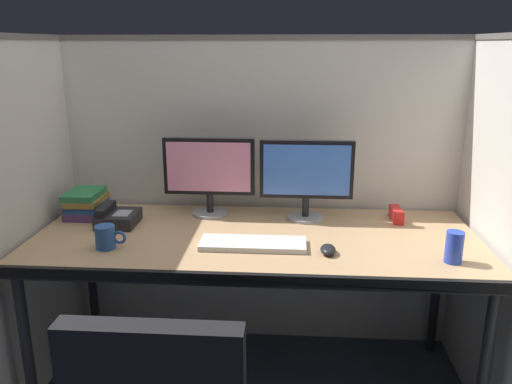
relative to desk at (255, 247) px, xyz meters
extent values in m
cube|color=beige|center=(0.00, 0.46, 0.08)|extent=(2.20, 0.05, 1.55)
cube|color=#605B56|center=(0.00, 0.46, 0.87)|extent=(2.21, 0.06, 0.02)
cube|color=beige|center=(-0.99, -0.09, 0.08)|extent=(0.05, 1.40, 1.55)
cube|color=beige|center=(0.99, -0.09, 0.08)|extent=(0.05, 1.40, 1.55)
cube|color=tan|center=(0.00, 0.01, 0.03)|extent=(1.90, 0.80, 0.04)
cube|color=black|center=(0.00, -0.38, 0.03)|extent=(1.90, 0.02, 0.05)
cylinder|color=black|center=(-0.89, -0.33, -0.34)|extent=(0.04, 0.04, 0.70)
cylinder|color=black|center=(0.89, -0.33, -0.34)|extent=(0.04, 0.04, 0.70)
cylinder|color=black|center=(-0.89, 0.35, -0.34)|extent=(0.04, 0.04, 0.70)
cylinder|color=black|center=(0.89, 0.35, -0.34)|extent=(0.04, 0.04, 0.70)
cylinder|color=gray|center=(-0.24, 0.28, 0.06)|extent=(0.17, 0.17, 0.01)
cylinder|color=black|center=(-0.24, 0.28, 0.11)|extent=(0.03, 0.03, 0.09)
cube|color=black|center=(-0.24, 0.28, 0.29)|extent=(0.43, 0.03, 0.27)
cube|color=pink|center=(-0.24, 0.26, 0.29)|extent=(0.39, 0.01, 0.23)
cylinder|color=gray|center=(0.22, 0.25, 0.06)|extent=(0.17, 0.17, 0.01)
cylinder|color=black|center=(0.22, 0.25, 0.11)|extent=(0.03, 0.03, 0.09)
cube|color=black|center=(0.22, 0.25, 0.29)|extent=(0.43, 0.03, 0.27)
cube|color=#3F72D8|center=(0.22, 0.23, 0.29)|extent=(0.39, 0.01, 0.23)
cube|color=silver|center=(0.00, -0.11, 0.06)|extent=(0.43, 0.15, 0.02)
ellipsoid|color=black|center=(0.30, -0.17, 0.07)|extent=(0.06, 0.10, 0.03)
cylinder|color=#59595B|center=(0.30, -0.15, 0.08)|extent=(0.01, 0.01, 0.01)
cube|color=black|center=(-0.63, 0.11, 0.08)|extent=(0.17, 0.19, 0.06)
cube|color=black|center=(-0.69, 0.11, 0.12)|extent=(0.04, 0.17, 0.03)
cube|color=gray|center=(-0.61, 0.10, 0.11)|extent=(0.07, 0.09, 0.00)
cube|color=red|center=(0.64, 0.26, 0.08)|extent=(0.04, 0.15, 0.06)
cube|color=#4C3366|center=(-0.83, 0.22, 0.07)|extent=(0.15, 0.21, 0.04)
cube|color=#1E478C|center=(-0.82, 0.22, 0.10)|extent=(0.15, 0.21, 0.03)
cube|color=olive|center=(-0.82, 0.21, 0.13)|extent=(0.15, 0.21, 0.03)
cube|color=#26723F|center=(-0.83, 0.21, 0.16)|extent=(0.15, 0.21, 0.03)
cylinder|color=#263FB2|center=(0.76, -0.22, 0.11)|extent=(0.07, 0.07, 0.12)
cylinder|color=#264C8C|center=(-0.59, -0.17, 0.10)|extent=(0.08, 0.08, 0.09)
torus|color=#264C8C|center=(-0.53, -0.17, 0.10)|extent=(0.06, 0.01, 0.06)
camera|label=1|loc=(0.15, -2.04, 0.84)|focal=35.93mm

